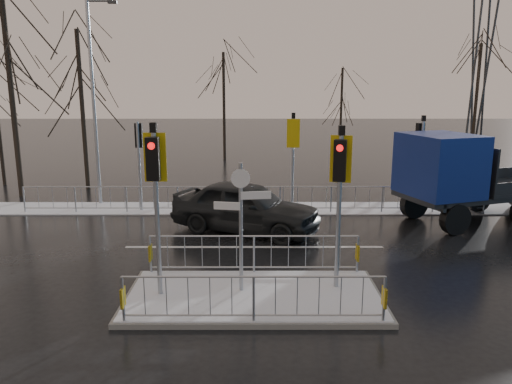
{
  "coord_description": "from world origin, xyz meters",
  "views": [
    {
      "loc": [
        0.03,
        -10.95,
        5.0
      ],
      "look_at": [
        0.06,
        3.6,
        1.8
      ],
      "focal_mm": 35.0,
      "sensor_mm": 36.0,
      "label": 1
    }
  ],
  "objects_px": {
    "car_far_lane": "(246,207)",
    "street_lamp_left": "(95,95)",
    "flatbed_truck": "(462,176)",
    "traffic_island": "(253,283)"
  },
  "relations": [
    {
      "from": "car_far_lane",
      "to": "flatbed_truck",
      "type": "xyz_separation_m",
      "value": [
        7.7,
        1.04,
        0.87
      ]
    },
    {
      "from": "flatbed_truck",
      "to": "street_lamp_left",
      "type": "xyz_separation_m",
      "value": [
        -13.85,
        2.97,
        2.76
      ]
    },
    {
      "from": "traffic_island",
      "to": "car_far_lane",
      "type": "xyz_separation_m",
      "value": [
        -0.27,
        5.48,
        0.48
      ]
    },
    {
      "from": "traffic_island",
      "to": "flatbed_truck",
      "type": "distance_m",
      "value": 9.97
    },
    {
      "from": "traffic_island",
      "to": "car_far_lane",
      "type": "height_order",
      "value": "traffic_island"
    },
    {
      "from": "car_far_lane",
      "to": "street_lamp_left",
      "type": "relative_size",
      "value": 0.62
    },
    {
      "from": "car_far_lane",
      "to": "street_lamp_left",
      "type": "bearing_deg",
      "value": 80.4
    },
    {
      "from": "traffic_island",
      "to": "flatbed_truck",
      "type": "bearing_deg",
      "value": 41.25
    },
    {
      "from": "car_far_lane",
      "to": "street_lamp_left",
      "type": "height_order",
      "value": "street_lamp_left"
    },
    {
      "from": "street_lamp_left",
      "to": "flatbed_truck",
      "type": "bearing_deg",
      "value": -12.12
    }
  ]
}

